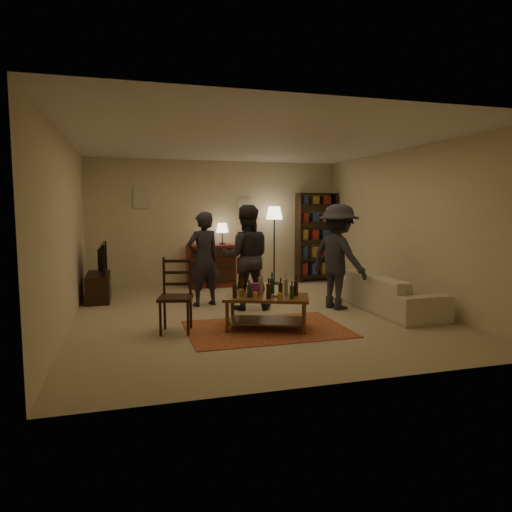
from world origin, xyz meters
name	(u,v)px	position (x,y,z in m)	size (l,w,h in m)	color
floor	(255,314)	(0.00, 0.00, 0.00)	(6.00, 6.00, 0.00)	#C6B793
room_shell	(188,202)	(-0.65, 2.98, 1.81)	(6.00, 6.00, 6.00)	beige
rug	(267,329)	(-0.09, -0.93, 0.01)	(2.20, 1.50, 0.01)	maroon
coffee_table	(266,300)	(-0.10, -0.92, 0.41)	(1.30, 1.00, 0.81)	brown
dining_chair	(176,292)	(-1.30, -0.68, 0.55)	(0.54, 0.54, 1.03)	black
tv_stand	(98,280)	(-2.44, 1.80, 0.38)	(0.40, 1.00, 1.06)	black
dresser	(212,264)	(-0.19, 2.71, 0.48)	(1.00, 0.50, 1.36)	maroon
bookshelf	(316,236)	(2.25, 2.78, 1.03)	(0.90, 0.34, 2.02)	black
floor_lamp	(274,218)	(1.20, 2.65, 1.45)	(0.36, 0.36, 1.71)	black
sofa	(390,293)	(2.20, -0.40, 0.30)	(2.08, 0.81, 0.61)	beige
person_left	(203,259)	(-0.67, 0.86, 0.81)	(0.59, 0.39, 1.63)	#23232A
person_right	(246,257)	(-0.03, 0.42, 0.87)	(0.84, 0.66, 1.74)	#282830
person_by_sofa	(338,257)	(1.46, 0.03, 0.88)	(1.13, 0.65, 1.75)	#27282F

